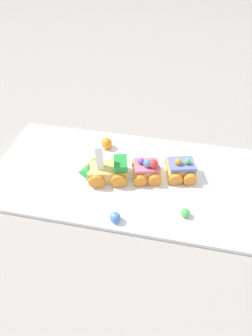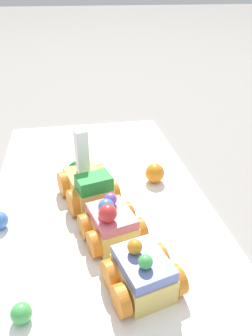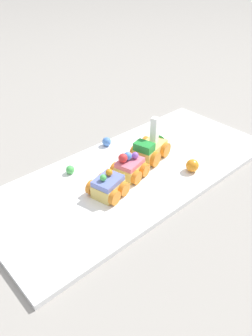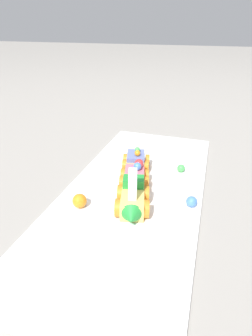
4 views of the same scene
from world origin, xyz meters
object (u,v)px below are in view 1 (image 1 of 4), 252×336
object	(u,v)px
gumball_green	(185,213)
cake_car_blueberry	(181,169)
cake_car_strawberry	(147,170)
gumball_blue	(115,217)
gumball_orange	(106,143)
cake_train_locomotive	(105,171)

from	to	relation	value
gumball_green	cake_car_blueberry	bearing A→B (deg)	-82.10
cake_car_strawberry	gumball_blue	size ratio (longest dim) A/B	3.47
gumball_orange	gumball_green	bearing A→B (deg)	139.79
cake_car_blueberry	gumball_orange	xyz separation A→B (m)	(0.21, -0.07, -0.01)
cake_car_strawberry	gumball_green	size ratio (longest dim) A/B	4.07
cake_car_strawberry	gumball_green	distance (m)	0.14
gumball_orange	gumball_green	size ratio (longest dim) A/B	1.51
gumball_blue	cake_car_blueberry	bearing A→B (deg)	-128.40
cake_car_blueberry	gumball_green	bearing A→B (deg)	83.87
gumball_green	cake_train_locomotive	bearing A→B (deg)	-21.02
cake_car_blueberry	gumball_orange	bearing A→B (deg)	-31.98
cake_car_strawberry	cake_car_blueberry	bearing A→B (deg)	-179.81
cake_car_strawberry	cake_car_blueberry	size ratio (longest dim) A/B	1.00
cake_car_strawberry	cake_car_blueberry	distance (m)	0.09
cake_train_locomotive	gumball_orange	size ratio (longest dim) A/B	4.08
cake_car_blueberry	gumball_blue	size ratio (longest dim) A/B	3.47
cake_car_blueberry	gumball_green	xyz separation A→B (m)	(-0.02, 0.12, -0.01)
gumball_orange	cake_car_blueberry	bearing A→B (deg)	162.05
gumball_blue	gumball_green	size ratio (longest dim) A/B	1.17
cake_train_locomotive	gumball_green	xyz separation A→B (m)	(-0.20, 0.08, -0.01)
gumball_blue	cake_train_locomotive	bearing A→B (deg)	-66.12
gumball_blue	gumball_orange	xyz separation A→B (m)	(0.08, -0.23, 0.00)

